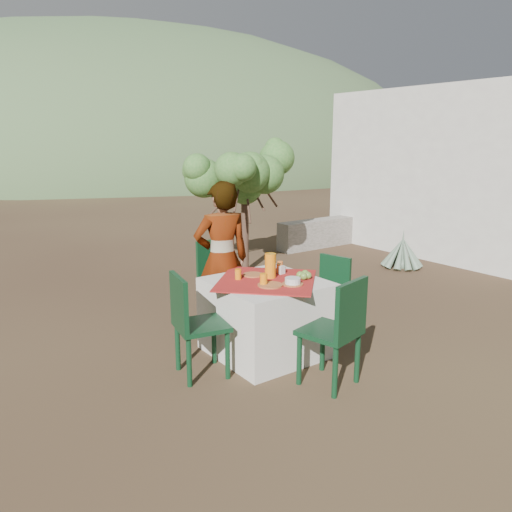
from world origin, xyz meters
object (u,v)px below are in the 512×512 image
at_px(chair_near, 338,328).
at_px(agave, 402,253).
at_px(chair_far, 220,278).
at_px(shrub_tree, 246,181).
at_px(table, 267,316).
at_px(guesthouse, 466,171).
at_px(chair_right, 329,290).
at_px(juice_pitcher, 270,266).
at_px(person, 222,259).
at_px(chair_left, 193,321).

distance_m(chair_near, agave, 4.49).
distance_m(chair_far, shrub_tree, 2.54).
relative_size(table, guesthouse, 0.31).
height_order(chair_right, shrub_tree, shrub_tree).
bearing_deg(juice_pitcher, table, -150.51).
bearing_deg(shrub_tree, agave, -31.23).
bearing_deg(table, juice_pitcher, 29.49).
bearing_deg(person, guesthouse, -155.77).
height_order(chair_near, agave, chair_near).
relative_size(chair_right, agave, 1.17).
distance_m(person, shrub_tree, 2.76).
relative_size(chair_left, guesthouse, 0.23).
bearing_deg(chair_far, shrub_tree, 47.91).
height_order(table, guesthouse, guesthouse).
xyz_separation_m(chair_right, juice_pitcher, (-0.84, -0.02, 0.41)).
height_order(table, juice_pitcher, juice_pitcher).
xyz_separation_m(table, agave, (3.89, 1.40, -0.14)).
xyz_separation_m(person, agave, (3.97, 0.70, -0.60)).
relative_size(chair_near, person, 0.58).
bearing_deg(chair_left, person, -35.21).
height_order(person, shrub_tree, shrub_tree).
height_order(chair_left, chair_right, chair_left).
relative_size(chair_right, shrub_tree, 0.46).
height_order(chair_left, juice_pitcher, juice_pitcher).
relative_size(chair_near, juice_pitcher, 3.98).
bearing_deg(chair_far, table, -93.82).
xyz_separation_m(shrub_tree, guesthouse, (4.60, -0.92, 0.04)).
bearing_deg(person, chair_right, 161.48).
bearing_deg(chair_right, chair_far, -151.11).
bearing_deg(shrub_tree, chair_far, -131.93).
bearing_deg(chair_left, chair_near, -123.35).
height_order(agave, juice_pitcher, juice_pitcher).
distance_m(chair_left, guesthouse, 7.41).
distance_m(chair_right, person, 1.24).
bearing_deg(chair_near, shrub_tree, -126.72).
bearing_deg(chair_left, shrub_tree, -30.76).
bearing_deg(guesthouse, agave, -169.47).
height_order(chair_far, chair_left, chair_far).
height_order(chair_right, juice_pitcher, juice_pitcher).
xyz_separation_m(chair_far, shrub_tree, (1.59, 1.77, 0.92)).
bearing_deg(chair_left, agave, -62.06).
bearing_deg(person, agave, -155.96).
distance_m(chair_far, chair_near, 1.92).
bearing_deg(juice_pitcher, chair_right, 1.36).
height_order(chair_far, guesthouse, guesthouse).
relative_size(agave, guesthouse, 0.17).
bearing_deg(agave, chair_right, -155.72).
bearing_deg(shrub_tree, table, -120.89).
height_order(table, chair_right, chair_right).
relative_size(table, chair_near, 1.33).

